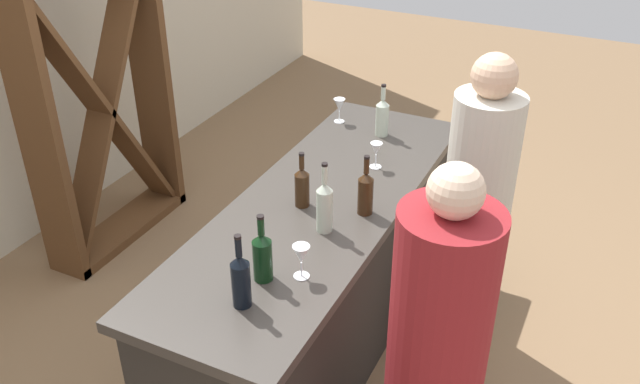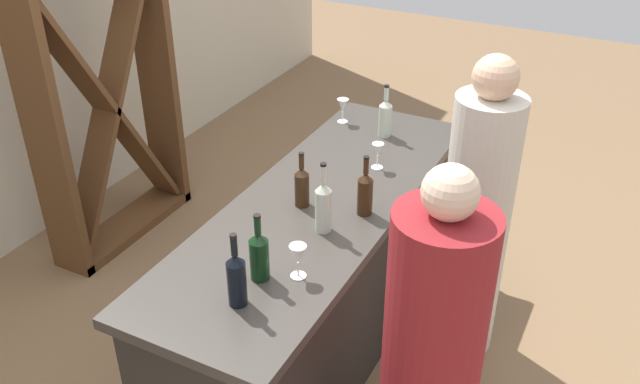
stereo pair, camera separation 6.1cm
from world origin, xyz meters
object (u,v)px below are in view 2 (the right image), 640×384
Objects in this scene: wine_bottle_second_left_dark_green at (259,255)px; person_left_guest at (475,223)px; wine_bottle_rightmost_amber_brown at (365,193)px; wine_bottle_second_right_amber_brown at (302,186)px; wine_rack at (107,109)px; wine_glass_near_center at (378,151)px; person_center_guest at (431,362)px; wine_bottle_center_clear_pale at (323,206)px; wine_bottle_far_right_clear_pale at (384,117)px; wine_bottle_leftmost_near_black at (236,278)px; wine_glass_near_left at (298,255)px; wine_glass_near_right at (343,106)px.

wine_bottle_second_left_dark_green is 1.20m from person_left_guest.
wine_bottle_second_left_dark_green is at bearing 164.19° from wine_bottle_rightmost_amber_brown.
wine_bottle_second_left_dark_green is at bearing -168.64° from wine_bottle_second_right_amber_brown.
wine_rack is 12.88× the size of wine_glass_near_center.
wine_glass_near_center is (1.04, -0.06, -0.01)m from wine_bottle_second_left_dark_green.
wine_glass_near_center is (0.42, 0.12, -0.01)m from wine_bottle_rightmost_amber_brown.
person_center_guest reaches higher than wine_bottle_second_left_dark_green.
wine_bottle_second_right_amber_brown is at bearing 52.10° from wine_bottle_center_clear_pale.
wine_bottle_far_right_clear_pale is 0.19× the size of person_left_guest.
wine_bottle_second_left_dark_green is 0.89× the size of wine_bottle_center_clear_pale.
wine_bottle_leftmost_near_black is 0.20× the size of person_center_guest.
person_left_guest is (0.00, -2.30, -0.14)m from wine_rack.
wine_glass_near_left is at bearing -59.75° from wine_bottle_second_left_dark_green.
person_left_guest is (1.18, -0.59, -0.28)m from wine_bottle_leftmost_near_black.
person_center_guest is at bearing -121.35° from wine_bottle_second_right_amber_brown.
person_center_guest is (-0.95, -2.41, -0.17)m from wine_rack.
wine_bottle_center_clear_pale is 0.21× the size of person_center_guest.
wine_glass_near_center is (0.49, -0.17, -0.01)m from wine_bottle_second_right_amber_brown.
wine_rack reaches higher than wine_glass_near_right.
person_left_guest is (0.46, -0.71, -0.26)m from wine_bottle_second_right_amber_brown.
wine_bottle_second_right_amber_brown is at bearing 176.32° from wine_bottle_far_right_clear_pale.
wine_bottle_far_right_clear_pale reaches higher than wine_glass_near_right.
wine_bottle_far_right_clear_pale is 0.38m from wine_glass_near_center.
wine_glass_near_left is 0.65m from person_center_guest.
wine_glass_near_center is at bearing 4.30° from wine_glass_near_left.
wine_bottle_far_right_clear_pale is at bearing -3.68° from wine_bottle_second_right_amber_brown.
wine_bottle_rightmost_amber_brown is (0.62, -0.17, -0.00)m from wine_bottle_second_left_dark_green.
person_left_guest is at bearing -41.40° from wine_bottle_center_clear_pale.
wine_rack is 2.60m from person_center_guest.
wine_bottle_second_left_dark_green is at bearing 170.39° from wine_bottle_center_clear_pale.
person_left_guest is (-0.39, -0.65, -0.27)m from wine_bottle_far_right_clear_pale.
person_center_guest reaches higher than wine_glass_near_right.
wine_glass_near_center is (1.21, -0.05, -0.02)m from wine_bottle_leftmost_near_black.
wine_bottle_far_right_clear_pale is 2.11× the size of wine_glass_near_right.
wine_rack reaches higher than wine_glass_near_center.
wine_bottle_center_clear_pale reaches higher than wine_glass_near_right.
wine_rack is 12.48× the size of wine_glass_near_right.
wine_bottle_second_right_amber_brown is 0.29m from wine_bottle_rightmost_amber_brown.
wine_glass_near_right is (1.38, 0.46, -0.00)m from wine_glass_near_left.
wine_bottle_second_right_amber_brown is 1.99× the size of wine_glass_near_center.
wine_glass_near_left is at bearing -161.36° from wine_glass_near_right.
wine_bottle_center_clear_pale is 0.34m from wine_glass_near_left.
person_center_guest reaches higher than wine_bottle_far_right_clear_pale.
wine_glass_near_left reaches higher than wine_glass_near_right.
wine_bottle_far_right_clear_pale reaches higher than wine_glass_near_left.
wine_bottle_center_clear_pale is 2.35× the size of wine_glass_near_right.
wine_glass_near_center is (0.63, 0.01, -0.03)m from wine_bottle_center_clear_pale.
wine_glass_near_left is (0.25, -0.12, -0.02)m from wine_bottle_leftmost_near_black.
wine_glass_near_center is (0.03, -1.76, 0.12)m from wine_rack.
wine_bottle_rightmost_amber_brown is 0.98m from wine_glass_near_right.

